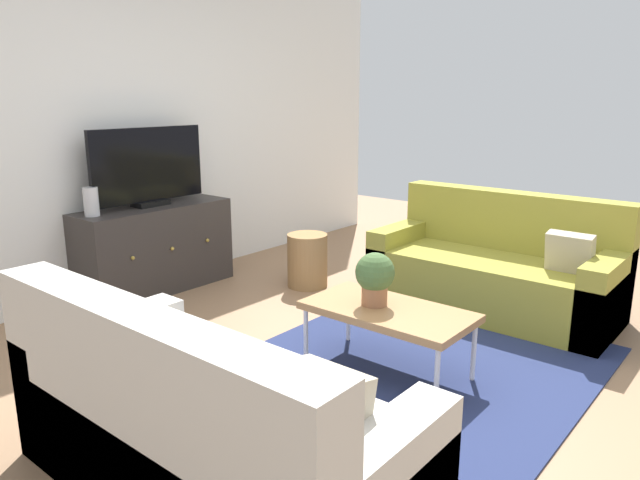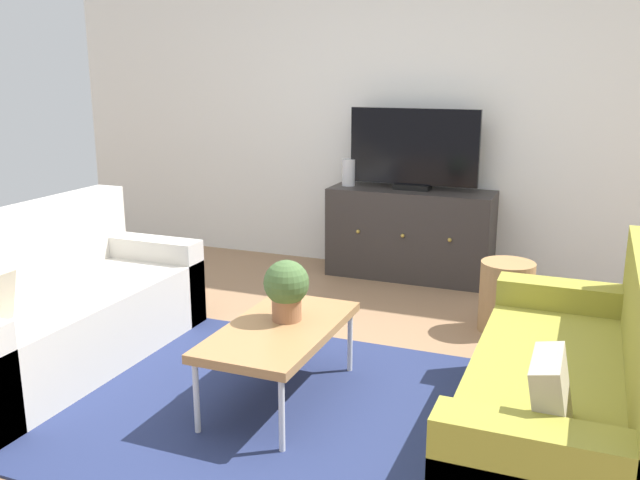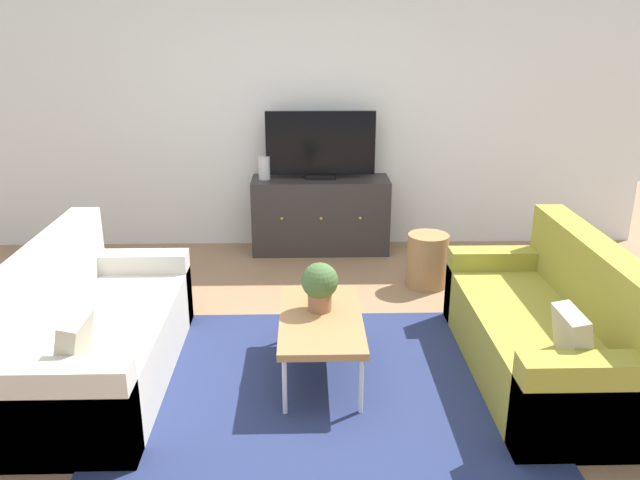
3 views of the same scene
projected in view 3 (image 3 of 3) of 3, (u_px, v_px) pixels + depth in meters
name	position (u px, v px, depth m)	size (l,w,h in m)	color
ground_plane	(322.00, 369.00, 4.13)	(10.00, 10.00, 0.00)	#997251
wall_back	(315.00, 106.00, 6.10)	(6.40, 0.12, 2.70)	white
area_rug	(322.00, 381.00, 3.99)	(2.50, 1.90, 0.01)	navy
couch_left_side	(86.00, 339.00, 3.90)	(0.81, 1.75, 0.87)	beige
couch_right_side	(554.00, 334.00, 3.97)	(0.81, 1.75, 0.87)	olive
coffee_table	(321.00, 321.00, 3.96)	(0.51, 0.96, 0.40)	#A37547
potted_plant	(320.00, 284.00, 3.98)	(0.23, 0.23, 0.31)	#936042
tv_console	(321.00, 215.00, 6.16)	(1.29, 0.47, 0.71)	#332D2B
flat_screen_tv	(320.00, 145.00, 5.96)	(1.02, 0.16, 0.63)	black
glass_vase	(264.00, 168.00, 6.00)	(0.11, 0.11, 0.22)	silver
wicker_basket	(427.00, 260.00, 5.36)	(0.34, 0.34, 0.45)	#9E7547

